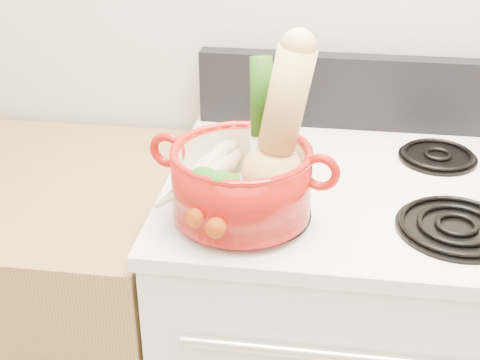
# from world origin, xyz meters

# --- Properties ---
(stove_body) EXTENTS (0.76, 0.65, 0.92)m
(stove_body) POSITION_xyz_m (0.00, 1.40, 0.46)
(stove_body) COLOR white
(stove_body) RESTS_ON floor
(cooktop) EXTENTS (0.78, 0.67, 0.03)m
(cooktop) POSITION_xyz_m (0.00, 1.40, 0.93)
(cooktop) COLOR silver
(cooktop) RESTS_ON stove_body
(control_backsplash) EXTENTS (0.76, 0.05, 0.18)m
(control_backsplash) POSITION_xyz_m (0.00, 1.70, 1.04)
(control_backsplash) COLOR black
(control_backsplash) RESTS_ON cooktop
(oven_handle) EXTENTS (0.60, 0.02, 0.02)m
(oven_handle) POSITION_xyz_m (0.00, 1.06, 0.78)
(oven_handle) COLOR silver
(oven_handle) RESTS_ON stove_body
(burner_front_left) EXTENTS (0.22, 0.22, 0.02)m
(burner_front_left) POSITION_xyz_m (-0.19, 1.24, 0.96)
(burner_front_left) COLOR black
(burner_front_left) RESTS_ON cooktop
(burner_front_right) EXTENTS (0.22, 0.22, 0.02)m
(burner_front_right) POSITION_xyz_m (0.19, 1.24, 0.96)
(burner_front_right) COLOR black
(burner_front_right) RESTS_ON cooktop
(burner_back_left) EXTENTS (0.17, 0.17, 0.02)m
(burner_back_left) POSITION_xyz_m (-0.19, 1.54, 0.96)
(burner_back_left) COLOR black
(burner_back_left) RESTS_ON cooktop
(burner_back_right) EXTENTS (0.17, 0.17, 0.02)m
(burner_back_right) POSITION_xyz_m (0.19, 1.54, 0.96)
(burner_back_right) COLOR black
(burner_back_right) RESTS_ON cooktop
(dutch_oven) EXTENTS (0.30, 0.30, 0.13)m
(dutch_oven) POSITION_xyz_m (-0.21, 1.22, 1.03)
(dutch_oven) COLOR #9B0F0A
(dutch_oven) RESTS_ON burner_front_left
(pot_handle_left) EXTENTS (0.07, 0.03, 0.07)m
(pot_handle_left) POSITION_xyz_m (-0.35, 1.25, 1.08)
(pot_handle_left) COLOR #9B0F0A
(pot_handle_left) RESTS_ON dutch_oven
(pot_handle_right) EXTENTS (0.07, 0.03, 0.07)m
(pot_handle_right) POSITION_xyz_m (-0.07, 1.20, 1.08)
(pot_handle_right) COLOR #9B0F0A
(pot_handle_right) RESTS_ON dutch_oven
(squash) EXTENTS (0.18, 0.14, 0.31)m
(squash) POSITION_xyz_m (-0.14, 1.24, 1.14)
(squash) COLOR #E1BA73
(squash) RESTS_ON dutch_oven
(leek) EXTENTS (0.06, 0.08, 0.27)m
(leek) POSITION_xyz_m (-0.18, 1.27, 1.13)
(leek) COLOR beige
(leek) RESTS_ON dutch_oven
(ginger) EXTENTS (0.08, 0.06, 0.05)m
(ginger) POSITION_xyz_m (-0.17, 1.28, 1.02)
(ginger) COLOR tan
(ginger) RESTS_ON dutch_oven
(parsnip_0) EXTENTS (0.09, 0.23, 0.06)m
(parsnip_0) POSITION_xyz_m (-0.26, 1.23, 1.02)
(parsnip_0) COLOR beige
(parsnip_0) RESTS_ON dutch_oven
(parsnip_1) EXTENTS (0.13, 0.22, 0.06)m
(parsnip_1) POSITION_xyz_m (-0.31, 1.26, 1.03)
(parsnip_1) COLOR beige
(parsnip_1) RESTS_ON dutch_oven
(parsnip_2) EXTENTS (0.10, 0.17, 0.05)m
(parsnip_2) POSITION_xyz_m (-0.27, 1.27, 1.03)
(parsnip_2) COLOR beige
(parsnip_2) RESTS_ON dutch_oven
(parsnip_3) EXTENTS (0.14, 0.16, 0.05)m
(parsnip_3) POSITION_xyz_m (-0.30, 1.20, 1.03)
(parsnip_3) COLOR beige
(parsnip_3) RESTS_ON dutch_oven
(parsnip_4) EXTENTS (0.13, 0.21, 0.06)m
(parsnip_4) POSITION_xyz_m (-0.28, 1.27, 1.04)
(parsnip_4) COLOR beige
(parsnip_4) RESTS_ON dutch_oven
(carrot_0) EXTENTS (0.07, 0.18, 0.05)m
(carrot_0) POSITION_xyz_m (-0.22, 1.17, 1.01)
(carrot_0) COLOR #CB470A
(carrot_0) RESTS_ON dutch_oven
(carrot_1) EXTENTS (0.09, 0.16, 0.05)m
(carrot_1) POSITION_xyz_m (-0.25, 1.17, 1.02)
(carrot_1) COLOR #C13B09
(carrot_1) RESTS_ON dutch_oven
(carrot_2) EXTENTS (0.07, 0.17, 0.04)m
(carrot_2) POSITION_xyz_m (-0.20, 1.18, 1.03)
(carrot_2) COLOR #D23F0A
(carrot_2) RESTS_ON dutch_oven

